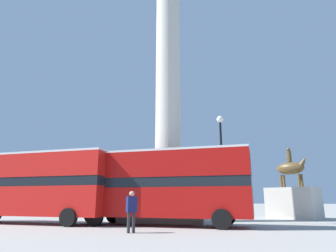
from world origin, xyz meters
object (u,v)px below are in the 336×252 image
Objects in this scene: bus_a at (161,184)px; pedestrian_near_lamp at (132,209)px; monument_column at (168,97)px; bus_b at (31,184)px; equestrian_statue at (293,199)px; street_lamp at (222,160)px.

bus_a is 5.65× the size of pedestrian_near_lamp.
bus_b is (-8.11, -4.01, -6.71)m from monument_column.
monument_column is 2.27× the size of bus_b.
bus_a is at bearing -83.29° from monument_column.
equestrian_statue is (9.11, 4.74, -7.60)m from monument_column.
bus_b is at bearing -175.00° from bus_a.
street_lamp reaches higher than bus_a.
street_lamp is at bearing -26.56° from monument_column.
equestrian_statue reaches higher than pedestrian_near_lamp.
bus_b is at bearing -170.32° from street_lamp.
bus_a is 12.25m from equestrian_statue.
bus_a is at bearing -104.26° from equestrian_statue.
monument_column is 12.78m from equestrian_statue.
street_lamp is at bearing 33.51° from bus_a.
bus_b is (-8.57, -0.11, 0.05)m from bus_a.
equestrian_statue is (17.22, 8.75, -0.89)m from bus_b.
monument_column is at bearing 100.95° from bus_a.
bus_a is 8.57m from bus_b.
equestrian_statue is at bearing 31.70° from bus_b.
pedestrian_near_lamp is (-0.01, -7.72, -8.05)m from monument_column.
street_lamp is 7.53m from pedestrian_near_lamp.
monument_column reaches higher than street_lamp.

